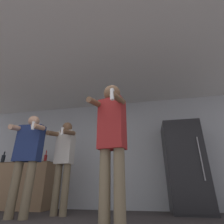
{
  "coord_description": "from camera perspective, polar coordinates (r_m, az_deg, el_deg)",
  "views": [
    {
      "loc": [
        0.96,
        -1.24,
        0.46
      ],
      "look_at": [
        0.56,
        0.83,
        1.37
      ],
      "focal_mm": 28.0,
      "sensor_mm": 36.0,
      "label": 1
    }
  ],
  "objects": [
    {
      "name": "ceiling_slab",
      "position": [
        3.59,
        -6.82,
        12.94
      ],
      "size": [
        7.0,
        3.52,
        0.05
      ],
      "color": "silver",
      "rests_on": "wall_back"
    },
    {
      "name": "person_man_side",
      "position": [
        3.49,
        -25.93,
        -12.44
      ],
      "size": [
        0.53,
        0.45,
        1.72
      ],
      "color": "#75664C",
      "rests_on": "ground_plane"
    },
    {
      "name": "bottle_green_wine",
      "position": [
        4.78,
        -23.9,
        -13.48
      ],
      "size": [
        0.07,
        0.07,
        0.33
      ],
      "color": "#194723",
      "rests_on": "counter"
    },
    {
      "name": "counter",
      "position": [
        4.9,
        -27.28,
        -20.53
      ],
      "size": [
        1.51,
        0.63,
        1.0
      ],
      "color": "#997551",
      "rests_on": "ground_plane"
    },
    {
      "name": "refrigerator",
      "position": [
        3.96,
        22.6,
        -15.8
      ],
      "size": [
        0.72,
        0.76,
        1.73
      ],
      "color": "#262628",
      "rests_on": "ground_plane"
    },
    {
      "name": "person_spectator_back",
      "position": [
        3.61,
        -15.48,
        -14.08
      ],
      "size": [
        0.45,
        0.55,
        1.71
      ],
      "color": "#75664C",
      "rests_on": "ground_plane"
    },
    {
      "name": "bottle_dark_rum",
      "position": [
        5.02,
        -27.88,
        -13.14
      ],
      "size": [
        0.07,
        0.07,
        0.33
      ],
      "color": "silver",
      "rests_on": "counter"
    },
    {
      "name": "person_woman_foreground",
      "position": [
        2.17,
        -0.08,
        -8.42
      ],
      "size": [
        0.45,
        0.52,
        1.76
      ],
      "color": "#75664C",
      "rests_on": "ground_plane"
    },
    {
      "name": "bottle_brown_liquor",
      "position": [
        5.33,
        -32.03,
        -12.89
      ],
      "size": [
        0.09,
        0.09,
        0.33
      ],
      "color": "black",
      "rests_on": "counter"
    },
    {
      "name": "wall_back",
      "position": [
        4.45,
        -1.6,
        -12.79
      ],
      "size": [
        7.0,
        0.06,
        2.55
      ],
      "color": "#B2B7BC",
      "rests_on": "ground_plane"
    },
    {
      "name": "bottle_amber_bourbon",
      "position": [
        4.62,
        -20.91,
        -13.95
      ],
      "size": [
        0.07,
        0.07,
        0.29
      ],
      "color": "maroon",
      "rests_on": "counter"
    }
  ]
}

